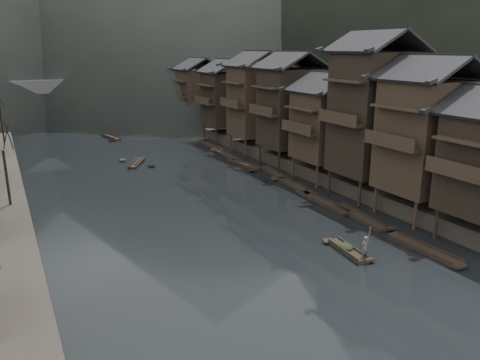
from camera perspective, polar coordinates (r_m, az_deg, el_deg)
water at (r=37.29m, az=1.22°, el=-8.04°), size 300.00×300.00×0.00m
right_bank at (r=87.89m, az=8.96°, el=6.38°), size 40.00×200.00×1.80m
stilt_houses at (r=59.60m, az=7.33°, el=9.83°), size 9.00×67.60×17.08m
moored_sampans at (r=54.86m, az=4.76°, el=0.05°), size 3.21×50.21×0.47m
midriver_boats at (r=74.14m, az=-14.19°, el=3.79°), size 3.97×26.22×0.45m
stone_bridge at (r=103.72m, az=-18.33°, el=9.56°), size 40.00×6.00×9.00m
hero_sampan at (r=36.96m, az=12.93°, el=-8.35°), size 1.47×4.80×0.43m
cargo_heap at (r=36.88m, az=12.74°, el=-7.47°), size 1.04×1.37×0.63m
boatman at (r=35.52m, az=14.99°, el=-7.58°), size 0.67×0.46×1.74m
bamboo_pole at (r=34.73m, az=15.54°, el=-3.59°), size 1.13×1.61×3.42m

